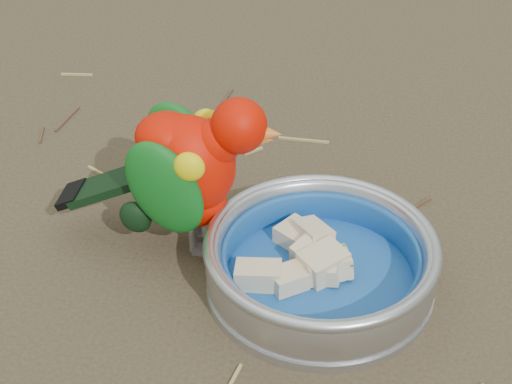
# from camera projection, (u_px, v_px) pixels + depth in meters

# --- Properties ---
(ground) EXTENTS (60.00, 60.00, 0.00)m
(ground) POSITION_uv_depth(u_px,v_px,m) (270.00, 285.00, 0.80)
(ground) COLOR #443827
(food_bowl) EXTENTS (0.23, 0.23, 0.02)m
(food_bowl) POSITION_uv_depth(u_px,v_px,m) (319.00, 281.00, 0.79)
(food_bowl) COLOR #B2B2BA
(food_bowl) RESTS_ON ground
(bowl_wall) EXTENTS (0.23, 0.23, 0.04)m
(bowl_wall) POSITION_uv_depth(u_px,v_px,m) (321.00, 259.00, 0.78)
(bowl_wall) COLOR #B2B2BA
(bowl_wall) RESTS_ON food_bowl
(fruit_wedges) EXTENTS (0.14, 0.14, 0.03)m
(fruit_wedges) POSITION_uv_depth(u_px,v_px,m) (321.00, 264.00, 0.78)
(fruit_wedges) COLOR beige
(fruit_wedges) RESTS_ON food_bowl
(lory_parrot) EXTENTS (0.22, 0.11, 0.18)m
(lory_parrot) POSITION_uv_depth(u_px,v_px,m) (188.00, 177.00, 0.80)
(lory_parrot) COLOR red
(lory_parrot) RESTS_ON ground
(ground_debris) EXTENTS (0.90, 0.80, 0.01)m
(ground_debris) POSITION_uv_depth(u_px,v_px,m) (239.00, 252.00, 0.84)
(ground_debris) COLOR tan
(ground_debris) RESTS_ON ground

